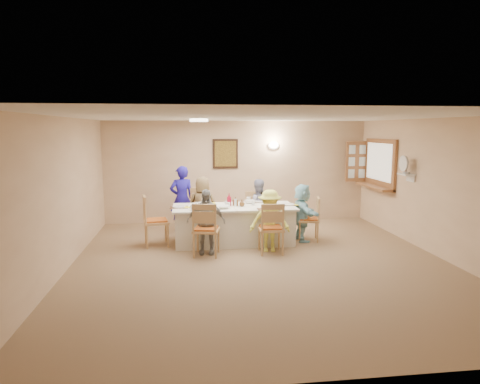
{
  "coord_description": "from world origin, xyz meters",
  "views": [
    {
      "loc": [
        -1.27,
        -7.01,
        2.31
      ],
      "look_at": [
        -0.2,
        1.4,
        1.05
      ],
      "focal_mm": 32.0,
      "sensor_mm": 36.0,
      "label": 1
    }
  ],
  "objects": [
    {
      "name": "fan_shelf",
      "position": [
        3.13,
        1.05,
        1.4
      ],
      "size": [
        0.22,
        0.36,
        0.03
      ],
      "primitive_type": "cube",
      "color": "white",
      "rests_on": "room_walls"
    },
    {
      "name": "diner_right_end",
      "position": [
        1.1,
        1.42,
        0.6
      ],
      "size": [
        1.15,
        0.48,
        1.19
      ],
      "primitive_type": "imported",
      "rotation": [
        0.0,
        0.0,
        1.63
      ],
      "color": "#A5E3F1",
      "rests_on": "ground"
    },
    {
      "name": "diner_back_left",
      "position": [
        -0.92,
        2.1,
        0.65
      ],
      "size": [
        0.79,
        0.66,
        1.3
      ],
      "primitive_type": "imported",
      "rotation": [
        0.0,
        0.0,
        2.94
      ],
      "color": "brown",
      "rests_on": "ground"
    },
    {
      "name": "chair_front_left",
      "position": [
        -0.92,
        0.62,
        0.5
      ],
      "size": [
        0.57,
        0.57,
        1.0
      ],
      "primitive_type": null,
      "rotation": [
        0.0,
        0.0,
        2.94
      ],
      "color": "tan",
      "rests_on": "ground"
    },
    {
      "name": "hatch_sill",
      "position": [
        3.09,
        2.4,
        0.97
      ],
      "size": [
        0.3,
        1.5,
        0.05
      ],
      "primitive_type": "cube",
      "color": "brown",
      "rests_on": "room_walls"
    },
    {
      "name": "placemat_re",
      "position": [
        0.8,
        1.42,
        0.76
      ],
      "size": [
        0.34,
        0.25,
        0.01
      ],
      "primitive_type": "cube",
      "color": "#472B19",
      "rests_on": "dining_table"
    },
    {
      "name": "ground",
      "position": [
        0.0,
        0.0,
        0.0
      ],
      "size": [
        7.0,
        7.0,
        0.0
      ],
      "primitive_type": "plane",
      "color": "#7B684C"
    },
    {
      "name": "chair_left_end",
      "position": [
        -1.87,
        1.42,
        0.51
      ],
      "size": [
        0.56,
        0.56,
        1.02
      ],
      "primitive_type": null,
      "rotation": [
        0.0,
        0.0,
        1.72
      ],
      "color": "tan",
      "rests_on": "ground"
    },
    {
      "name": "diner_front_right",
      "position": [
        0.28,
        0.74,
        0.59
      ],
      "size": [
        0.85,
        0.59,
        1.18
      ],
      "primitive_type": "imported",
      "rotation": [
        0.0,
        0.0,
        -0.1
      ],
      "color": "#F3F760",
      "rests_on": "ground"
    },
    {
      "name": "napkin_le",
      "position": [
        -1.24,
        1.37,
        0.77
      ],
      "size": [
        0.14,
        0.14,
        0.01
      ],
      "primitive_type": "cube",
      "color": "#FFF035",
      "rests_on": "dining_table"
    },
    {
      "name": "plate_fr",
      "position": [
        0.28,
        1.0,
        0.77
      ],
      "size": [
        0.24,
        0.24,
        0.02
      ],
      "primitive_type": "cylinder",
      "color": "white",
      "rests_on": "dining_table"
    },
    {
      "name": "condiment_ketchup",
      "position": [
        -0.41,
        1.46,
        0.89
      ],
      "size": [
        0.15,
        0.15,
        0.26
      ],
      "primitive_type": "imported",
      "rotation": [
        0.0,
        0.0,
        -0.25
      ],
      "color": "#A90E29",
      "rests_on": "dining_table"
    },
    {
      "name": "condiment_malt",
      "position": [
        -0.16,
        1.38,
        0.83
      ],
      "size": [
        0.16,
        0.16,
        0.14
      ],
      "primitive_type": "imported",
      "rotation": [
        0.0,
        0.0,
        0.26
      ],
      "color": "brown",
      "rests_on": "dining_table"
    },
    {
      "name": "wall_sconce",
      "position": [
        0.9,
        3.44,
        1.9
      ],
      "size": [
        0.26,
        0.09,
        0.18
      ],
      "primitive_type": "ellipsoid",
      "color": "white",
      "rests_on": "room_walls"
    },
    {
      "name": "dining_table",
      "position": [
        -0.32,
        1.42,
        0.38
      ],
      "size": [
        2.44,
        1.03,
        0.76
      ],
      "primitive_type": "cube",
      "color": "silver",
      "rests_on": "ground"
    },
    {
      "name": "plate_le",
      "position": [
        -1.42,
        1.42,
        0.77
      ],
      "size": [
        0.25,
        0.25,
        0.02
      ],
      "primitive_type": "cylinder",
      "color": "white",
      "rests_on": "dining_table"
    },
    {
      "name": "teacup_b",
      "position": [
        0.06,
        1.97,
        0.81
      ],
      "size": [
        0.12,
        0.12,
        0.09
      ],
      "primitive_type": "imported",
      "rotation": [
        0.0,
        0.0,
        0.1
      ],
      "color": "white",
      "rests_on": "dining_table"
    },
    {
      "name": "placemat_le",
      "position": [
        -1.42,
        1.42,
        0.76
      ],
      "size": [
        0.36,
        0.27,
        0.01
      ],
      "primitive_type": "cube",
      "color": "#472B19",
      "rests_on": "dining_table"
    },
    {
      "name": "placemat_fl",
      "position": [
        -0.92,
        1.0,
        0.76
      ],
      "size": [
        0.33,
        0.24,
        0.01
      ],
      "primitive_type": "cube",
      "color": "#472B19",
      "rests_on": "dining_table"
    },
    {
      "name": "room_walls",
      "position": [
        0.0,
        0.0,
        1.51
      ],
      "size": [
        7.0,
        7.0,
        7.0
      ],
      "color": "tan",
      "rests_on": "ground"
    },
    {
      "name": "bowl_b",
      "position": [
        0.05,
        1.7,
        0.79
      ],
      "size": [
        0.26,
        0.26,
        0.07
      ],
      "primitive_type": "imported",
      "rotation": [
        0.0,
        0.0,
        -0.1
      ],
      "color": "white",
      "rests_on": "dining_table"
    },
    {
      "name": "plate_br",
      "position": [
        0.28,
        1.84,
        0.77
      ],
      "size": [
        0.23,
        0.23,
        0.01
      ],
      "primitive_type": "cylinder",
      "color": "white",
      "rests_on": "dining_table"
    },
    {
      "name": "napkin_fl",
      "position": [
        -0.74,
        0.95,
        0.77
      ],
      "size": [
        0.14,
        0.14,
        0.01
      ],
      "primitive_type": "cube",
      "color": "#FFF035",
      "rests_on": "dining_table"
    },
    {
      "name": "desk_fan",
      "position": [
        3.1,
        1.05,
        1.55
      ],
      "size": [
        0.3,
        0.3,
        0.28
      ],
      "primitive_type": null,
      "color": "#A5A5A8",
      "rests_on": "fan_shelf"
    },
    {
      "name": "chair_back_right",
      "position": [
        0.28,
        2.22,
        0.46
      ],
      "size": [
        0.51,
        0.51,
        0.92
      ],
      "primitive_type": null,
      "rotation": [
        0.0,
        0.0,
        0.17
      ],
      "color": "tan",
      "rests_on": "ground"
    },
    {
      "name": "placemat_fr",
      "position": [
        0.28,
        1.0,
        0.76
      ],
      "size": [
        0.37,
        0.28,
        0.01
      ],
      "primitive_type": "cube",
      "color": "#472B19",
      "rests_on": "dining_table"
    },
    {
      "name": "caregiver",
      "position": [
        -1.37,
        2.57,
        0.74
      ],
      "size": [
        0.66,
        0.54,
        1.49
      ],
      "primitive_type": "imported",
      "rotation": [
        0.0,
        0.0,
        3.31
      ],
      "color": "#21189E",
      "rests_on": "ground"
    },
    {
      "name": "plate_bl",
      "position": [
        -0.92,
        1.84,
        0.77
      ],
      "size": [
        0.24,
        0.24,
        0.01
      ],
      "primitive_type": "cylinder",
      "color": "white",
      "rests_on": "dining_table"
    },
    {
      "name": "drinking_glass",
      "position": [
        -0.47,
        1.47,
        0.82
      ],
      "size": [
        0.07,
        0.07,
        0.1
      ],
      "primitive_type": "cylinder",
      "color": "silver",
      "rests_on": "dining_table"
    },
    {
      "name": "ceiling_light",
      "position": [
        -1.0,
        1.5,
        2.47
      ],
      "size": [
        0.36,
        0.36,
        0.05
      ],
      "primitive_type": "cylinder",
      "color": "white",
      "rests_on": "room_walls"
    },
    {
      "name": "bowl_a",
      "position": [
        -0.55,
        1.19,
        0.79
      ],
      "size": [
        0.27,
        0.27,
        0.06
      ],
      "primitive_type": "imported",
      "rotation": [
        0.0,
        0.0,
        -0.06
      ],
      "color": "white",
      "rests_on": "dining_table"
    },
    {
      "name": "shutter_door",
      "position": [
        2.95,
        3.16,
        1.5
      ],
      "size": [
        0.55,
        0.04,
        1.0
      ],
      "primitive_type": "cube",
      "color": "brown",
      "rests_on": "room_walls"
    },
    {
      "name": "plate_fl",
      "position": [
        -0.92,
        1.0,
        0.77
      ],
      "size": [
        0.24,
        0.24,
        0.02
      ],
      "primitive_type": "cylinder",
      "color": "white",
      "rests_on": "dining_table"
    },
    {
      "name": "placemat_br",
      "position": [
        0.28,
        1.84,
        0.76
      ],
      "size": [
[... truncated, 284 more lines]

